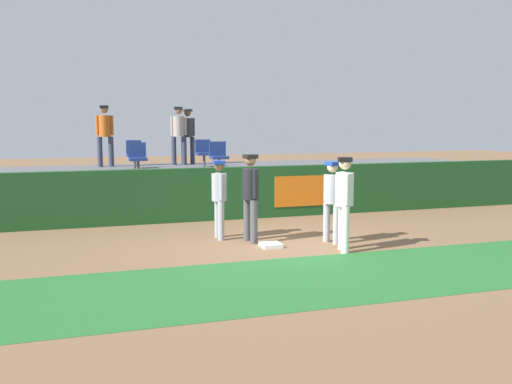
# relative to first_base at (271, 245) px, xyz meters

# --- Properties ---
(ground_plane) EXTENTS (60.00, 60.00, 0.00)m
(ground_plane) POSITION_rel_first_base_xyz_m (0.20, 0.07, -0.04)
(ground_plane) COLOR brown
(grass_foreground_strip) EXTENTS (18.00, 2.80, 0.01)m
(grass_foreground_strip) POSITION_rel_first_base_xyz_m (0.20, -2.35, -0.04)
(grass_foreground_strip) COLOR #26662B
(grass_foreground_strip) RESTS_ON ground_plane
(first_base) EXTENTS (0.40, 0.40, 0.08)m
(first_base) POSITION_rel_first_base_xyz_m (0.00, 0.00, 0.00)
(first_base) COLOR white
(first_base) RESTS_ON ground_plane
(player_fielder_home) EXTENTS (0.46, 0.54, 1.84)m
(player_fielder_home) POSITION_rel_first_base_xyz_m (1.25, -0.74, 1.02)
(player_fielder_home) COLOR white
(player_fielder_home) RESTS_ON ground_plane
(player_runner_visitor) EXTENTS (0.40, 0.46, 1.70)m
(player_runner_visitor) POSITION_rel_first_base_xyz_m (1.33, -0.01, 0.94)
(player_runner_visitor) COLOR #9EA3AD
(player_runner_visitor) RESTS_ON ground_plane
(player_coach_visitor) EXTENTS (0.32, 0.47, 1.69)m
(player_coach_visitor) POSITION_rel_first_base_xyz_m (-0.80, 1.10, 0.94)
(player_coach_visitor) COLOR #9EA3AD
(player_coach_visitor) RESTS_ON ground_plane
(player_umpire) EXTENTS (0.40, 0.51, 1.84)m
(player_umpire) POSITION_rel_first_base_xyz_m (-0.25, 0.59, 1.03)
(player_umpire) COLOR #4C4C51
(player_umpire) RESTS_ON ground_plane
(field_wall) EXTENTS (18.00, 0.26, 1.35)m
(field_wall) POSITION_rel_first_base_xyz_m (0.21, 3.35, 0.64)
(field_wall) COLOR #19471E
(field_wall) RESTS_ON ground_plane
(bleacher_platform) EXTENTS (18.00, 4.80, 1.12)m
(bleacher_platform) POSITION_rel_first_base_xyz_m (0.20, 5.93, 0.52)
(bleacher_platform) COLOR #59595E
(bleacher_platform) RESTS_ON ground_plane
(seat_back_center) EXTENTS (0.47, 0.44, 0.84)m
(seat_back_center) POSITION_rel_first_base_xyz_m (0.05, 6.60, 1.55)
(seat_back_center) COLOR #4C4C51
(seat_back_center) RESTS_ON bleacher_platform
(seat_front_center) EXTENTS (0.47, 0.44, 0.84)m
(seat_front_center) POSITION_rel_first_base_xyz_m (0.09, 4.80, 1.55)
(seat_front_center) COLOR #4C4C51
(seat_front_center) RESTS_ON bleacher_platform
(seat_back_left) EXTENTS (0.44, 0.44, 0.84)m
(seat_back_left) POSITION_rel_first_base_xyz_m (-2.07, 6.60, 1.55)
(seat_back_left) COLOR #4C4C51
(seat_back_left) RESTS_ON bleacher_platform
(seat_front_left) EXTENTS (0.47, 0.44, 0.84)m
(seat_front_left) POSITION_rel_first_base_xyz_m (-2.14, 4.80, 1.55)
(seat_front_left) COLOR #4C4C51
(seat_front_left) RESTS_ON bleacher_platform
(spectator_hooded) EXTENTS (0.51, 0.44, 1.87)m
(spectator_hooded) POSITION_rel_first_base_xyz_m (-0.55, 7.55, 2.16)
(spectator_hooded) COLOR #33384C
(spectator_hooded) RESTS_ON bleacher_platform
(spectator_capped) EXTENTS (0.49, 0.42, 1.80)m
(spectator_capped) POSITION_rel_first_base_xyz_m (-0.22, 7.74, 2.12)
(spectator_capped) COLOR #33384C
(spectator_capped) RESTS_ON bleacher_platform
(spectator_casual) EXTENTS (0.53, 0.36, 1.89)m
(spectator_casual) POSITION_rel_first_base_xyz_m (-2.86, 7.50, 2.17)
(spectator_casual) COLOR #33384C
(spectator_casual) RESTS_ON bleacher_platform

